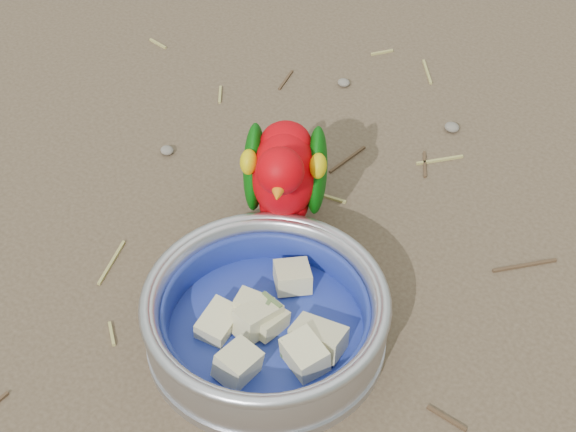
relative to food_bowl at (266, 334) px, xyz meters
The scene contains 6 objects.
ground 0.06m from the food_bowl, 119.51° to the left, with size 60.00×60.00×0.00m, color brown.
food_bowl is the anchor object (origin of this frame).
bowl_wall 0.03m from the food_bowl, ahead, with size 0.23×0.23×0.04m, color #B2B2BA, non-canonical shape.
fruit_wedges 0.02m from the food_bowl, 33.69° to the left, with size 0.14×0.14×0.03m, color beige, non-canonical shape.
lory_parrot 0.16m from the food_bowl, 120.72° to the left, with size 0.09×0.18×0.15m, color #BC0008, non-canonical shape.
ground_debris 0.13m from the food_bowl, 90.15° to the left, with size 0.90×0.80×0.01m, color #A49A52, non-canonical shape.
Camera 1 is at (0.36, -0.45, 0.67)m, focal length 55.00 mm.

